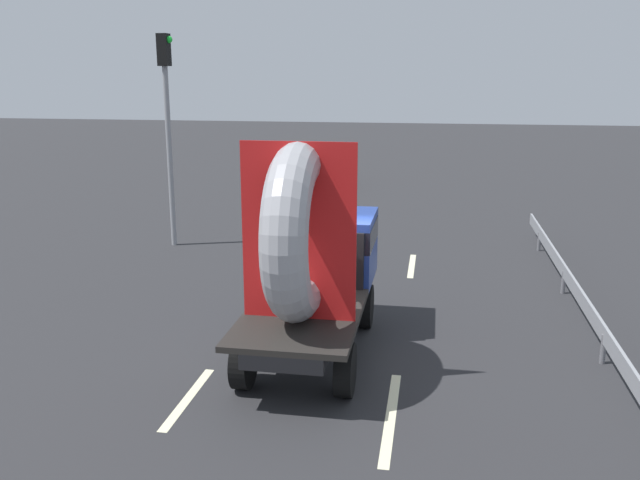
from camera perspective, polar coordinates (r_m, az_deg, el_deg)
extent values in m
plane|color=#28282B|center=(12.90, -0.65, -9.28)|extent=(120.00, 120.00, 0.00)
cylinder|color=black|center=(14.12, -3.01, -5.24)|extent=(0.28, 0.89, 0.89)
cylinder|color=black|center=(13.86, 3.89, -5.63)|extent=(0.28, 0.89, 0.89)
cylinder|color=black|center=(11.33, -6.53, -10.33)|extent=(0.28, 0.89, 0.89)
cylinder|color=black|center=(11.01, 2.16, -11.01)|extent=(0.28, 0.89, 0.89)
cube|color=black|center=(12.36, -0.79, -5.93)|extent=(1.30, 4.95, 0.25)
cube|color=navy|center=(13.60, 0.41, -0.52)|extent=(2.00, 1.79, 1.35)
cube|color=black|center=(13.49, 0.38, 0.65)|extent=(2.02, 1.70, 0.44)
cube|color=black|center=(11.47, -1.62, -6.61)|extent=(2.00, 3.15, 0.10)
cube|color=black|center=(12.71, -0.28, -1.69)|extent=(1.80, 0.08, 1.10)
torus|color=#9E9EA3|center=(10.88, -1.84, 0.66)|extent=(0.74, 2.96, 2.96)
cube|color=red|center=(10.88, -1.84, 0.66)|extent=(1.90, 0.03, 2.96)
cylinder|color=black|center=(33.14, -0.95, 5.69)|extent=(0.20, 0.58, 0.58)
cylinder|color=black|center=(32.91, 1.47, 5.63)|extent=(0.20, 0.58, 0.58)
cylinder|color=black|center=(30.78, -1.80, 5.04)|extent=(0.20, 0.58, 0.58)
cylinder|color=black|center=(30.54, 0.81, 4.97)|extent=(0.20, 0.58, 0.58)
cube|color=silver|center=(31.80, -0.11, 5.79)|extent=(1.63, 3.79, 0.50)
cube|color=black|center=(31.64, -0.14, 6.62)|extent=(1.46, 2.12, 0.45)
cylinder|color=gray|center=(20.45, -12.70, 6.82)|extent=(0.16, 0.16, 5.30)
cube|color=black|center=(20.31, -13.18, 15.52)|extent=(0.30, 0.36, 0.90)
sphere|color=#19D833|center=(20.26, -12.77, 16.34)|extent=(0.20, 0.20, 0.20)
cube|color=gray|center=(14.97, 21.44, -4.68)|extent=(0.06, 16.07, 0.32)
cylinder|color=slate|center=(13.22, 23.01, -8.56)|extent=(0.10, 0.10, 0.55)
cylinder|color=slate|center=(16.93, 20.06, -3.41)|extent=(0.10, 0.10, 0.55)
cylinder|color=slate|center=(20.75, 18.19, -0.13)|extent=(0.10, 0.10, 0.55)
cube|color=beige|center=(11.30, -11.19, -13.09)|extent=(0.16, 2.16, 0.01)
cube|color=beige|center=(18.91, -2.10, -1.61)|extent=(0.16, 2.77, 0.01)
cube|color=beige|center=(10.64, 6.05, -14.71)|extent=(0.16, 2.89, 0.01)
cube|color=beige|center=(18.39, 7.84, -2.19)|extent=(0.16, 2.30, 0.01)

